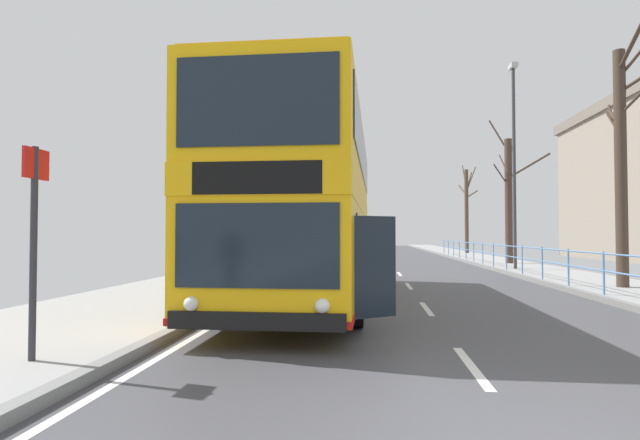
{
  "coord_description": "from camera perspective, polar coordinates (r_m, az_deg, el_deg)",
  "views": [
    {
      "loc": [
        -1.24,
        -3.72,
        1.6
      ],
      "look_at": [
        -2.32,
        7.53,
        1.93
      ],
      "focal_mm": 28.37,
      "sensor_mm": 36.0,
      "label": 1
    }
  ],
  "objects": [
    {
      "name": "pedestrian_railing_far_kerb",
      "position": [
        22.37,
        20.27,
        -3.47
      ],
      "size": [
        0.05,
        34.93,
        1.05
      ],
      "color": "#598CC6",
      "rests_on": "ground"
    },
    {
      "name": "double_decker_bus_main",
      "position": [
        12.36,
        -1.04,
        1.38
      ],
      "size": [
        3.25,
        11.45,
        4.3
      ],
      "color": "#F4B20F",
      "rests_on": "ground"
    },
    {
      "name": "bare_tree_far_00",
      "position": [
        42.02,
        16.21,
        1.31
      ],
      "size": [
        1.41,
        1.66,
        7.17
      ],
      "color": "#4C3D2D",
      "rests_on": "ground"
    },
    {
      "name": "bare_tree_far_02",
      "position": [
        27.68,
        20.53,
        2.36
      ],
      "size": [
        2.58,
        2.73,
        7.51
      ],
      "color": "#423328",
      "rests_on": "ground"
    },
    {
      "name": "bare_tree_far_01",
      "position": [
        16.53,
        30.93,
        6.16
      ],
      "size": [
        1.24,
        3.16,
        7.18
      ],
      "color": "#423328",
      "rests_on": "ground"
    },
    {
      "name": "bus_stop_sign_near",
      "position": [
        6.78,
        -29.54,
        -0.74
      ],
      "size": [
        0.08,
        0.44,
        2.49
      ],
      "color": "#2D2D33",
      "rests_on": "ground"
    },
    {
      "name": "street_lamp_far_side",
      "position": [
        23.59,
        21.04,
        7.25
      ],
      "size": [
        0.28,
        0.6,
        8.88
      ],
      "color": "#38383D",
      "rests_on": "ground"
    }
  ]
}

